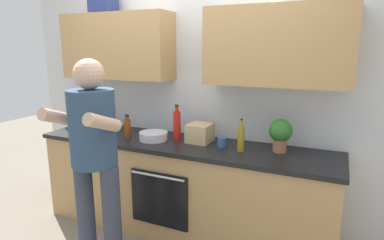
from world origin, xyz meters
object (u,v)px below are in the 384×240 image
cup_stoneware (89,127)px  grocery_bag_bread (200,133)px  bottle_soda (74,121)px  mixing_bowl (153,136)px  bottle_oil (241,138)px  cup_tea (222,142)px  potted_herb (280,133)px  bottle_water (107,117)px  person_standing (94,152)px  bottle_hotsauce (177,125)px  bottle_vinegar (127,128)px

cup_stoneware → grocery_bag_bread: (1.24, 0.10, 0.04)m
bottle_soda → mixing_bowl: bottle_soda is taller
bottle_soda → bottle_oil: (1.71, 0.15, -0.02)m
cup_tea → potted_herb: size_ratio=0.30×
bottle_oil → cup_stoneware: 1.67m
bottle_soda → cup_tea: 1.54m
bottle_soda → cup_stoneware: (0.04, 0.16, -0.09)m
grocery_bag_bread → bottle_water: bearing=177.0°
person_standing → cup_stoneware: person_standing is taller
bottle_water → mixing_bowl: (0.69, -0.18, -0.08)m
bottle_water → cup_tea: bearing=-4.5°
grocery_bag_bread → bottle_soda: bearing=-168.7°
bottle_hotsauce → bottle_oil: 0.65m
bottle_hotsauce → bottle_soda: bottle_hotsauce is taller
bottle_water → cup_tea: 1.37m
bottle_hotsauce → cup_stoneware: (-1.02, -0.07, -0.11)m
bottle_soda → cup_tea: bearing=7.8°
bottle_oil → mixing_bowl: (-0.86, -0.01, -0.07)m
bottle_vinegar → cup_tea: size_ratio=2.72×
potted_herb → cup_stoneware: bearing=-176.9°
cup_stoneware → grocery_bag_bread: bearing=4.5°
person_standing → bottle_vinegar: size_ratio=7.45×
bottle_water → cup_stoneware: bottle_water is taller
bottle_oil → potted_herb: same height
cup_stoneware → cup_tea: size_ratio=1.03×
bottle_oil → bottle_vinegar: (-1.14, -0.04, -0.02)m
bottle_oil → mixing_bowl: 0.86m
person_standing → cup_tea: size_ratio=20.25×
bottle_vinegar → cup_tea: bearing=5.8°
bottle_hotsauce → bottle_oil: bottle_hotsauce is taller
bottle_vinegar → bottle_oil: bearing=1.9°
person_standing → cup_stoneware: bearing=133.8°
bottle_soda → potted_herb: (2.01, 0.27, 0.03)m
person_standing → potted_herb: bearing=37.0°
person_standing → bottle_water: person_standing is taller
bottle_soda → bottle_oil: bearing=4.9°
bottle_vinegar → bottle_soda: bearing=-169.1°
bottle_vinegar → cup_stoneware: bearing=174.9°
bottle_hotsauce → mixing_bowl: bearing=-155.9°
bottle_soda → bottle_vinegar: bearing=10.9°
cup_tea → mixing_bowl: cup_tea is taller
bottle_soda → bottle_oil: size_ratio=1.11×
bottle_water → bottle_soda: bearing=-116.8°
bottle_soda → bottle_vinegar: (0.57, 0.11, -0.03)m
bottle_oil → bottle_vinegar: size_ratio=1.24×
bottle_oil → bottle_vinegar: bottle_oil is taller
cup_tea → potted_herb: potted_herb is taller
bottle_hotsauce → cup_stoneware: bottle_hotsauce is taller
cup_tea → grocery_bag_bread: 0.25m
bottle_oil → potted_herb: bearing=21.0°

